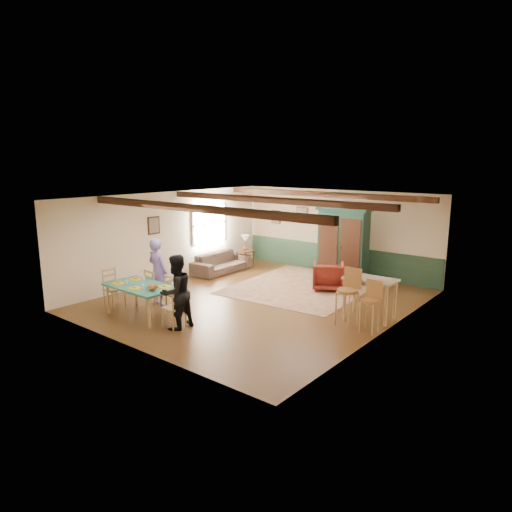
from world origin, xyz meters
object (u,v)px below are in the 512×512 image
Objects in this scene: dining_chair_end_left at (114,288)px; bar_stool_right at (370,307)px; cat at (152,287)px; bar_stool_left at (347,298)px; armoire at (343,244)px; sofa at (221,262)px; dining_chair_far_left at (156,287)px; dining_chair_far_right at (177,293)px; counter_table at (370,299)px; armchair at (328,276)px; end_table at (245,259)px; person_woman at (176,292)px; person_man at (158,272)px; table_lamp at (245,243)px; dining_table at (142,301)px; dining_chair_end_right at (174,307)px; person_child at (179,291)px.

bar_stool_right is (5.76, 2.37, 0.09)m from dining_chair_end_left.
bar_stool_left is (3.50, 2.57, -0.19)m from cat.
sofa is (-3.64, -1.51, -0.81)m from armoire.
dining_chair_far_left is at bearing -153.00° from bar_stool_left.
armoire is at bearing -70.09° from sofa.
dining_chair_far_right is 0.82× the size of counter_table.
dining_chair_far_left is 1.30m from cat.
dining_chair_far_right is 4.17m from sofa.
armchair reaches higher than end_table.
person_woman is at bearing 156.43° from dining_chair_far_left.
armoire reaches higher than dining_chair_far_right.
end_table is at bearing -39.98° from armchair.
cat is at bearing 136.55° from person_man.
bar_stool_right is (5.00, 1.59, -0.30)m from person_man.
counter_table is at bearing -21.32° from table_lamp.
armchair is 0.75× the size of counter_table.
dining_chair_far_left is 5.76m from armoire.
armchair reaches higher than dining_table.
dining_chair_end_left is 0.74× the size of bar_stool_left.
sofa is (-2.80, 4.41, -0.50)m from person_woman.
armchair is (1.84, 4.04, -0.08)m from dining_chair_far_right.
dining_chair_end_right is (1.15, -0.02, 0.10)m from dining_table.
table_lamp is at bearing 157.22° from bar_stool_left.
dining_chair_end_left is (-1.56, -0.69, 0.00)m from dining_chair_far_right.
dining_chair_far_right is 0.91m from cat.
bar_stool_left is at bearing -158.31° from person_man.
person_woman is (0.83, -0.74, 0.35)m from dining_chair_far_right.
dining_chair_end_right is 2.64× the size of cat.
dining_chair_end_left is 1.74m from person_child.
person_man is 1.48× the size of counter_table.
armoire is at bearing 128.71° from counter_table.
table_lamp is (-0.22, 5.36, 0.39)m from dining_chair_end_left.
person_woman is 6.03m from end_table.
armchair is 3.34m from bar_stool_right.
armoire is at bearing 125.40° from bar_stool_left.
dining_chair_end_left is at bearing 24.92° from dining_chair_far_right.
dining_chair_end_right is at bearing 155.08° from dining_chair_far_left.
dining_chair_end_right is 5.17m from sofa.
armoire is (2.47, 5.16, 0.66)m from dining_chair_far_left.
dining_table is 1.15m from dining_chair_end_right.
dining_chair_end_left is 5.37m from end_table.
dining_chair_far_right is 1.04m from dining_chair_end_right.
sofa is 1.95× the size of bar_stool_right.
armoire reaches higher than person_man.
person_man is 4.73m from bar_stool_left.
dining_chair_end_left is 6.25m from counter_table.
bar_stool_left reaches higher than person_child.
dining_table is at bearing 116.57° from person_man.
person_man is at bearing -0.00° from person_child.
end_table is (-0.99, 4.58, -0.56)m from person_man.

